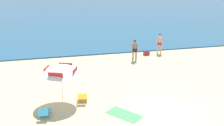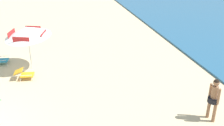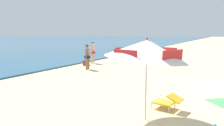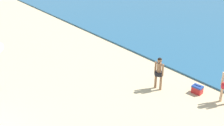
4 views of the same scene
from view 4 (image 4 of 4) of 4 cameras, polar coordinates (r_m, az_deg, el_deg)
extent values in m
cylinder|color=#8C6042|center=(15.87, 8.68, -3.42)|extent=(0.12, 0.12, 0.83)
cylinder|color=#8C6042|center=(16.00, 7.78, -3.10)|extent=(0.12, 0.12, 0.83)
cylinder|color=black|center=(15.73, 8.33, -1.87)|extent=(0.42, 0.42, 0.17)
cylinder|color=#8C6042|center=(15.60, 8.39, -0.98)|extent=(0.23, 0.23, 0.59)
cylinder|color=#8C6042|center=(15.52, 9.04, -1.26)|extent=(0.09, 0.09, 0.62)
cylinder|color=#8C6042|center=(15.71, 7.74, -0.82)|extent=(0.09, 0.09, 0.62)
sphere|color=#8C6042|center=(15.41, 8.50, 0.48)|extent=(0.23, 0.23, 0.23)
sphere|color=black|center=(15.40, 8.50, 0.58)|extent=(0.21, 0.21, 0.21)
cylinder|color=#D8A87F|center=(15.62, 18.93, -5.10)|extent=(0.13, 0.13, 0.88)
cylinder|color=#D8A87F|center=(15.30, 19.12, -2.67)|extent=(0.09, 0.09, 0.66)
cube|color=red|center=(16.09, 14.92, -4.70)|extent=(0.52, 0.39, 0.32)
cube|color=navy|center=(15.99, 15.01, -4.08)|extent=(0.53, 0.41, 0.08)
cylinder|color=black|center=(15.96, 15.03, -3.91)|extent=(0.34, 0.06, 0.02)
camera|label=1|loc=(18.12, -69.78, 4.17)|focal=41.09mm
camera|label=2|loc=(5.09, 29.52, 4.58)|focal=46.40mm
camera|label=3|loc=(21.55, -31.62, 6.47)|focal=32.86mm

